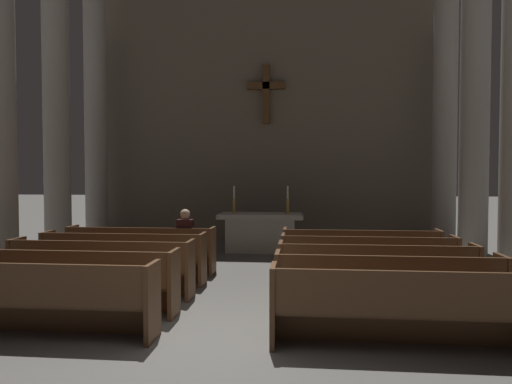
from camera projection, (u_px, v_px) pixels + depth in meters
name	position (u px, v px, depth m)	size (l,w,h in m)	color
ground_plane	(213.00, 342.00, 5.59)	(80.00, 80.00, 0.00)	#66635E
pew_left_row_1	(35.00, 299.00, 5.75)	(3.03, 0.50, 0.95)	brown
pew_left_row_2	(73.00, 281.00, 6.70)	(3.03, 0.50, 0.95)	brown
pew_left_row_3	(101.00, 268.00, 7.65)	(3.03, 0.50, 0.95)	brown
pew_left_row_4	(123.00, 258.00, 8.60)	(3.03, 0.50, 0.95)	brown
pew_left_row_5	(141.00, 250.00, 9.55)	(3.03, 0.50, 0.95)	brown
pew_right_row_1	(403.00, 309.00, 5.32)	(3.03, 0.50, 0.95)	brown
pew_right_row_2	(388.00, 288.00, 6.27)	(3.03, 0.50, 0.95)	brown
pew_right_row_3	(376.00, 274.00, 7.22)	(3.03, 0.50, 0.95)	brown
pew_right_row_4	(368.00, 262.00, 8.17)	(3.03, 0.50, 0.95)	brown
pew_right_row_5	(361.00, 253.00, 9.12)	(3.03, 0.50, 0.95)	brown
column_left_third	(56.00, 107.00, 11.34)	(0.94, 0.94, 7.52)	#ADA89E
column_right_third	(475.00, 100.00, 10.38)	(0.94, 0.94, 7.52)	#ADA89E
column_left_fourth	(96.00, 118.00, 13.50)	(0.94, 0.94, 7.52)	#ADA89E
column_right_fourth	(445.00, 113.00, 12.55)	(0.94, 0.94, 7.52)	#ADA89E
altar	(261.00, 232.00, 12.13)	(2.20, 0.90, 1.01)	#A8A399
candlestick_left	(234.00, 204.00, 12.18)	(0.16, 0.16, 0.71)	#B79338
candlestick_right	(288.00, 205.00, 12.04)	(0.16, 0.16, 0.71)	#B79338
apse_with_cross	(267.00, 109.00, 14.09)	(10.80, 0.46, 8.00)	#706656
lone_worshipper	(186.00, 239.00, 9.49)	(0.32, 0.43, 1.32)	#26262B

